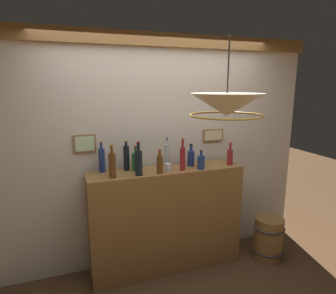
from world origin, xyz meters
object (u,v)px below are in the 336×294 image
(liquor_bottle_whiskey, at_px, (102,160))
(glass_tumbler_highball, at_px, (201,159))
(liquor_bottle_port, at_px, (160,164))
(liquor_bottle_amaro, at_px, (167,155))
(glass_tumbler_rocks, at_px, (168,167))
(liquor_bottle_vodka, at_px, (183,158))
(liquor_bottle_rum, at_px, (139,162))
(pendant_lamp, at_px, (227,106))
(liquor_bottle_rye, at_px, (191,158))
(liquor_bottle_gin, at_px, (201,162))
(liquor_bottle_vermouth, at_px, (112,165))
(wooden_barrel, at_px, (268,238))
(liquor_bottle_sherry, at_px, (230,156))
(liquor_bottle_tequila, at_px, (136,161))
(liquor_bottle_brandy, at_px, (126,157))

(liquor_bottle_whiskey, distance_m, glass_tumbler_highball, 1.12)
(liquor_bottle_port, relative_size, glass_tumbler_highball, 2.69)
(liquor_bottle_amaro, relative_size, glass_tumbler_rocks, 3.98)
(glass_tumbler_highball, bearing_deg, liquor_bottle_port, -158.21)
(liquor_bottle_port, relative_size, liquor_bottle_vodka, 0.73)
(liquor_bottle_port, bearing_deg, liquor_bottle_rum, 176.82)
(liquor_bottle_port, bearing_deg, pendant_lamp, -68.77)
(liquor_bottle_rye, bearing_deg, glass_tumbler_rocks, -161.63)
(liquor_bottle_gin, distance_m, glass_tumbler_rocks, 0.36)
(liquor_bottle_whiskey, bearing_deg, liquor_bottle_vodka, -14.55)
(liquor_bottle_amaro, bearing_deg, liquor_bottle_vodka, -55.92)
(liquor_bottle_vermouth, height_order, liquor_bottle_rum, liquor_bottle_rum)
(pendant_lamp, bearing_deg, liquor_bottle_vermouth, 134.75)
(liquor_bottle_vodka, relative_size, glass_tumbler_rocks, 4.28)
(liquor_bottle_vodka, bearing_deg, liquor_bottle_gin, -7.67)
(liquor_bottle_rum, distance_m, wooden_barrel, 1.83)
(liquor_bottle_port, height_order, wooden_barrel, liquor_bottle_port)
(liquor_bottle_gin, xyz_separation_m, pendant_lamp, (-0.17, -0.75, 0.64))
(liquor_bottle_whiskey, distance_m, pendant_lamp, 1.42)
(liquor_bottle_amaro, distance_m, wooden_barrel, 1.58)
(liquor_bottle_vodka, bearing_deg, pendant_lamp, -87.82)
(liquor_bottle_port, height_order, glass_tumbler_rocks, liquor_bottle_port)
(liquor_bottle_gin, height_order, liquor_bottle_sherry, liquor_bottle_sherry)
(liquor_bottle_port, xyz_separation_m, liquor_bottle_amaro, (0.15, 0.20, 0.03))
(liquor_bottle_whiskey, distance_m, liquor_bottle_rye, 0.95)
(liquor_bottle_sherry, height_order, glass_tumbler_highball, liquor_bottle_sherry)
(liquor_bottle_sherry, bearing_deg, liquor_bottle_vodka, -178.30)
(wooden_barrel, bearing_deg, glass_tumbler_rocks, 171.31)
(liquor_bottle_port, height_order, glass_tumbler_highball, liquor_bottle_port)
(glass_tumbler_rocks, bearing_deg, glass_tumbler_highball, 20.97)
(liquor_bottle_rye, xyz_separation_m, pendant_lamp, (-0.12, -0.90, 0.63))
(glass_tumbler_highball, bearing_deg, liquor_bottle_tequila, -175.80)
(liquor_bottle_brandy, bearing_deg, glass_tumbler_rocks, -24.26)
(glass_tumbler_highball, bearing_deg, liquor_bottle_amaro, -175.97)
(liquor_bottle_gin, relative_size, glass_tumbler_highball, 2.17)
(liquor_bottle_rye, bearing_deg, wooden_barrel, -17.66)
(liquor_bottle_vodka, height_order, glass_tumbler_rocks, liquor_bottle_vodka)
(liquor_bottle_gin, bearing_deg, liquor_bottle_whiskey, 166.81)
(liquor_bottle_sherry, xyz_separation_m, glass_tumbler_highball, (-0.26, 0.18, -0.05))
(liquor_bottle_gin, xyz_separation_m, liquor_bottle_port, (-0.46, -0.01, 0.02))
(liquor_bottle_gin, distance_m, wooden_barrel, 1.29)
(liquor_bottle_port, bearing_deg, liquor_bottle_sherry, 3.54)
(glass_tumbler_highball, bearing_deg, liquor_bottle_gin, -117.14)
(liquor_bottle_tequila, bearing_deg, pendant_lamp, -61.63)
(liquor_bottle_sherry, height_order, pendant_lamp, pendant_lamp)
(liquor_bottle_rye, bearing_deg, liquor_bottle_gin, -69.11)
(liquor_bottle_brandy, distance_m, glass_tumbler_highball, 0.87)
(liquor_bottle_rye, height_order, pendant_lamp, pendant_lamp)
(liquor_bottle_tequila, xyz_separation_m, liquor_bottle_gin, (0.67, -0.17, -0.03))
(liquor_bottle_rye, relative_size, liquor_bottle_amaro, 0.78)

